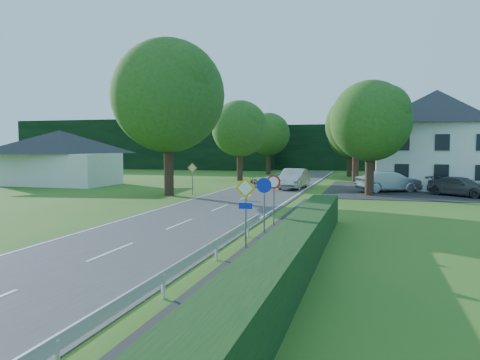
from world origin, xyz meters
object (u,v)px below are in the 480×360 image
(moving_car, at_px, (294,179))
(parked_car_grey, at_px, (461,186))
(parasol, at_px, (419,176))
(parked_car_silver_b, at_px, (480,183))
(parked_car_silver_a, at_px, (388,181))
(motorcycle, at_px, (254,182))
(streetlight, at_px, (365,136))

(moving_car, relative_size, parked_car_grey, 1.08)
(parasol, bearing_deg, parked_car_silver_b, -28.52)
(parked_car_silver_b, height_order, parasol, parasol)
(parked_car_silver_a, distance_m, parked_car_grey, 5.34)
(parked_car_silver_a, bearing_deg, motorcycle, 62.38)
(parked_car_grey, bearing_deg, parasol, 59.77)
(moving_car, xyz_separation_m, parked_car_silver_b, (14.83, 0.76, -0.12))
(moving_car, distance_m, parked_car_grey, 13.10)
(parked_car_grey, bearing_deg, motorcycle, 120.93)
(motorcycle, distance_m, parasol, 14.36)
(parked_car_grey, bearing_deg, parked_car_silver_a, 107.59)
(parasol, bearing_deg, moving_car, -163.21)
(parked_car_grey, distance_m, parked_car_silver_b, 3.97)
(moving_car, relative_size, parked_car_silver_a, 1.02)
(streetlight, relative_size, motorcycle, 3.90)
(motorcycle, relative_size, parked_car_silver_a, 0.40)
(parked_car_silver_b, xyz_separation_m, parasol, (-4.40, 2.39, 0.37))
(parked_car_grey, bearing_deg, moving_car, 115.69)
(moving_car, height_order, parasol, parasol)
(parked_car_silver_a, distance_m, parked_car_silver_b, 7.21)
(moving_car, distance_m, motorcycle, 3.47)
(parked_car_silver_b, bearing_deg, parked_car_grey, 161.84)
(moving_car, height_order, parked_car_silver_a, moving_car)
(parked_car_silver_a, xyz_separation_m, parasol, (2.63, 4.00, 0.26))
(moving_car, distance_m, parked_car_silver_b, 14.85)
(streetlight, bearing_deg, moving_car, 162.59)
(moving_car, bearing_deg, parked_car_silver_a, -1.26)
(parked_car_silver_a, bearing_deg, parasol, -60.81)
(motorcycle, bearing_deg, parked_car_silver_a, 4.02)
(parked_car_silver_b, bearing_deg, parasol, 73.77)
(streetlight, distance_m, parked_car_silver_b, 10.01)
(moving_car, distance_m, parked_car_silver_a, 7.85)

